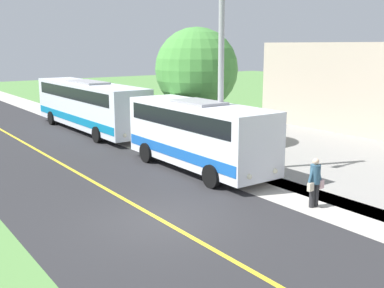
{
  "coord_description": "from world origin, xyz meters",
  "views": [
    {
      "loc": [
        7.09,
        11.36,
        5.28
      ],
      "look_at": [
        -3.5,
        -3.31,
        1.4
      ],
      "focal_mm": 43.35,
      "sensor_mm": 36.0,
      "label": 1
    }
  ],
  "objects": [
    {
      "name": "sidewalk",
      "position": [
        -5.2,
        0.0,
        0.0
      ],
      "size": [
        2.4,
        100.0,
        0.01
      ],
      "primitive_type": "cube",
      "color": "#B2ADA3",
      "rests_on": "ground"
    },
    {
      "name": "street_light_pole",
      "position": [
        -4.89,
        -3.37,
        4.86
      ],
      "size": [
        1.97,
        0.24,
        8.9
      ],
      "color": "#9E9EA3",
      "rests_on": "ground"
    },
    {
      "name": "tree_curbside",
      "position": [
        -7.4,
        -8.3,
        4.02
      ],
      "size": [
        4.32,
        4.32,
        6.19
      ],
      "color": "#4C3826",
      "rests_on": "ground"
    },
    {
      "name": "road_centre_line",
      "position": [
        0.0,
        0.0,
        0.01
      ],
      "size": [
        0.16,
        100.0,
        0.0
      ],
      "primitive_type": "cube",
      "color": "gold",
      "rests_on": "ground"
    },
    {
      "name": "transit_bus_rear",
      "position": [
        -4.46,
        -15.57,
        1.7
      ],
      "size": [
        2.58,
        11.83,
        3.1
      ],
      "color": "silver",
      "rests_on": "ground"
    },
    {
      "name": "ground_plane",
      "position": [
        0.0,
        0.0,
        0.0
      ],
      "size": [
        120.0,
        120.0,
        0.0
      ],
      "primitive_type": "plane",
      "color": "#548442"
    },
    {
      "name": "road_surface",
      "position": [
        0.0,
        0.0,
        0.0
      ],
      "size": [
        8.0,
        100.0,
        0.01
      ],
      "primitive_type": "cube",
      "color": "#28282B",
      "rests_on": "ground"
    },
    {
      "name": "pedestrian_with_bags",
      "position": [
        -4.77,
        1.86,
        0.89
      ],
      "size": [
        0.72,
        0.34,
        1.66
      ],
      "color": "#262628",
      "rests_on": "ground"
    },
    {
      "name": "shuttle_bus_front",
      "position": [
        -4.48,
        -4.18,
        1.64
      ],
      "size": [
        2.6,
        7.88,
        2.98
      ],
      "color": "white",
      "rests_on": "ground"
    }
  ]
}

